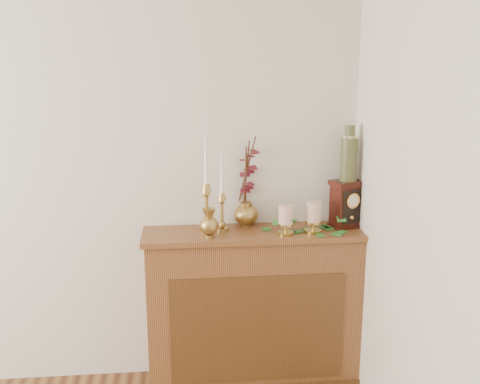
{
  "coord_description": "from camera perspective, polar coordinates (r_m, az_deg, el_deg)",
  "views": [
    {
      "loc": [
        1.03,
        -0.86,
        1.89
      ],
      "look_at": [
        1.32,
        2.05,
        1.17
      ],
      "focal_mm": 42.0,
      "sensor_mm": 36.0,
      "label": 1
    }
  ],
  "objects": [
    {
      "name": "pillar_candle_left",
      "position": [
        3.05,
        4.68,
        -2.68
      ],
      "size": [
        0.09,
        0.09,
        0.18
      ],
      "rotation": [
        0.0,
        0.0,
        0.26
      ],
      "color": "#B4973F",
      "rests_on": "console_shelf"
    },
    {
      "name": "ceramic_vase",
      "position": [
        3.17,
        10.99,
        3.6
      ],
      "size": [
        0.1,
        0.1,
        0.31
      ],
      "rotation": [
        0.0,
        0.0,
        0.34
      ],
      "color": "#183024",
      "rests_on": "mantel_clock"
    },
    {
      "name": "ivy_garland",
      "position": [
        3.11,
        6.93,
        -3.91
      ],
      "size": [
        0.49,
        0.22,
        0.09
      ],
      "rotation": [
        0.0,
        0.0,
        0.32
      ],
      "color": "#2E722B",
      "rests_on": "console_shelf"
    },
    {
      "name": "candlestick_center",
      "position": [
        3.09,
        -1.86,
        -1.41
      ],
      "size": [
        0.07,
        0.07,
        0.44
      ],
      "rotation": [
        0.0,
        0.0,
        0.02
      ],
      "color": "#AD8D45",
      "rests_on": "console_shelf"
    },
    {
      "name": "pillar_candle_right",
      "position": [
        3.1,
        7.47,
        -2.4
      ],
      "size": [
        0.1,
        0.1,
        0.18
      ],
      "rotation": [
        0.0,
        0.0,
        0.0
      ],
      "color": "#B4973F",
      "rests_on": "console_shelf"
    },
    {
      "name": "console_shelf",
      "position": [
        3.31,
        1.4,
        -12.1
      ],
      "size": [
        1.24,
        0.34,
        0.93
      ],
      "color": "brown",
      "rests_on": "ground"
    },
    {
      "name": "ginger_jar",
      "position": [
        3.19,
        0.77,
        0.76
      ],
      "size": [
        0.21,
        0.23,
        0.52
      ],
      "rotation": [
        0.0,
        0.0,
        0.28
      ],
      "color": "#AD8D45",
      "rests_on": "console_shelf"
    },
    {
      "name": "candlestick_left",
      "position": [
        3.1,
        -3.44,
        -0.74
      ],
      "size": [
        0.09,
        0.09,
        0.54
      ],
      "rotation": [
        0.0,
        0.0,
        -0.14
      ],
      "color": "#AD8D45",
      "rests_on": "console_shelf"
    },
    {
      "name": "mantel_clock",
      "position": [
        3.22,
        10.79,
        -1.24
      ],
      "size": [
        0.21,
        0.18,
        0.27
      ],
      "rotation": [
        0.0,
        0.0,
        0.34
      ],
      "color": "#36100A",
      "rests_on": "console_shelf"
    },
    {
      "name": "bud_vase",
      "position": [
        2.99,
        -3.16,
        -3.21
      ],
      "size": [
        0.1,
        0.1,
        0.16
      ],
      "rotation": [
        0.0,
        0.0,
        0.04
      ],
      "color": "#AD8D45",
      "rests_on": "console_shelf"
    }
  ]
}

